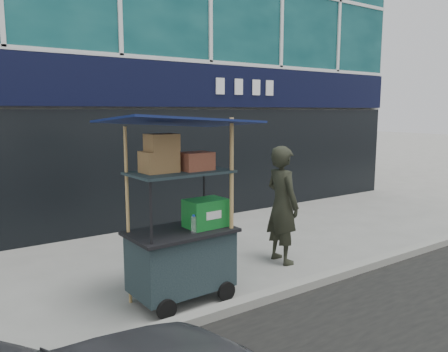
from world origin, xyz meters
TOP-DOWN VIEW (x-y plane):
  - ground at (0.00, 0.00)m, footprint 80.00×80.00m
  - curb at (0.00, -0.20)m, footprint 80.00×0.18m
  - vendor_cart at (-0.64, 0.45)m, footprint 1.78×1.29m
  - vendor_man at (1.33, 0.80)m, footprint 0.49×0.70m

SIDE VIEW (x-z plane):
  - ground at x=0.00m, z-range 0.00..0.00m
  - curb at x=0.00m, z-range 0.00..0.12m
  - vendor_cart at x=-0.64m, z-range -0.35..1.99m
  - vendor_man at x=1.33m, z-range 0.00..1.84m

